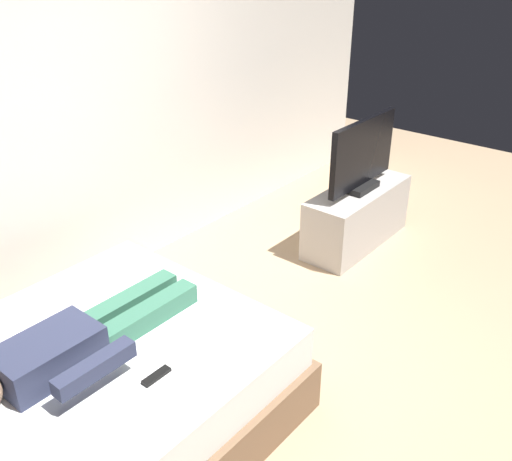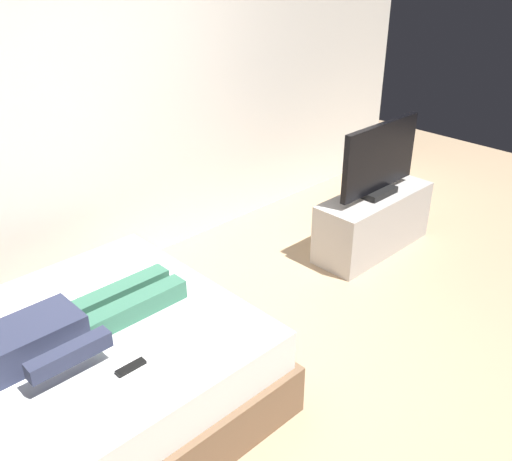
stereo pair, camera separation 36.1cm
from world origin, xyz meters
name	(u,v)px [view 2 (the right image)]	position (x,y,z in m)	size (l,w,h in m)	color
ground_plane	(263,387)	(0.00, 0.00, 0.00)	(10.00, 10.00, 0.00)	tan
back_wall	(126,85)	(0.40, 1.81, 1.40)	(6.40, 0.10, 2.80)	silver
bed	(65,389)	(-0.95, 0.51, 0.26)	(1.98, 1.59, 0.54)	brown
person	(58,331)	(-0.92, 0.52, 0.62)	(1.26, 0.46, 0.18)	#2D334C
remote	(131,367)	(-0.77, 0.11, 0.55)	(0.15, 0.04, 0.02)	black
tv_stand	(373,222)	(1.83, 0.55, 0.25)	(1.10, 0.40, 0.50)	#B7B2AD
tv	(380,161)	(1.83, 0.55, 0.78)	(0.88, 0.20, 0.59)	black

